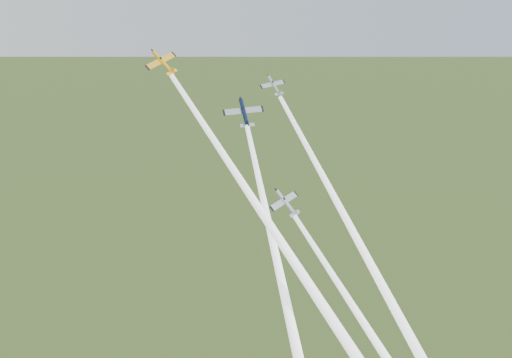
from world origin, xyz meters
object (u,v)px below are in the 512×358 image
at_px(plane_yellow, 163,62).
at_px(plane_silver_low, 286,203).
at_px(plane_silver_right, 274,85).
at_px(plane_navy, 244,113).

relative_size(plane_yellow, plane_silver_low, 0.91).
bearing_deg(plane_yellow, plane_silver_right, -7.55).
xyz_separation_m(plane_yellow, plane_navy, (16.46, -2.95, -11.26)).
distance_m(plane_navy, plane_silver_low, 20.38).
relative_size(plane_yellow, plane_silver_right, 1.10).
xyz_separation_m(plane_navy, plane_silver_right, (12.23, 6.31, 3.47)).
height_order(plane_yellow, plane_silver_right, plane_yellow).
relative_size(plane_silver_right, plane_silver_low, 0.82).
height_order(plane_yellow, plane_navy, plane_yellow).
xyz_separation_m(plane_navy, plane_silver_low, (2.98, -10.67, -17.10)).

